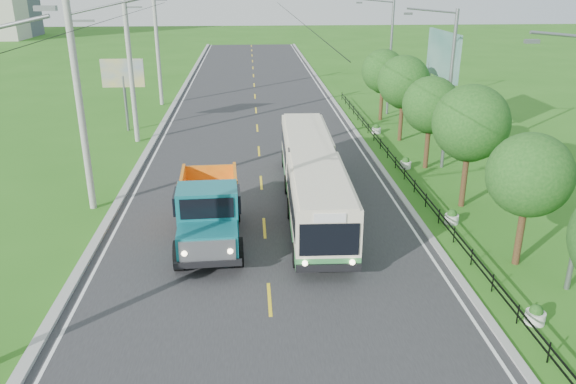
{
  "coord_description": "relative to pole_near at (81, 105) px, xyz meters",
  "views": [
    {
      "loc": [
        -0.53,
        -17.02,
        10.57
      ],
      "look_at": [
        1.04,
        5.55,
        1.9
      ],
      "focal_mm": 35.0,
      "sensor_mm": 36.0,
      "label": 1
    }
  ],
  "objects": [
    {
      "name": "billboard_right",
      "position": [
        20.56,
        11.0,
        0.25
      ],
      "size": [
        0.24,
        6.0,
        7.3
      ],
      "color": "slate",
      "rests_on": "ground"
    },
    {
      "name": "tree_fifth",
      "position": [
        18.12,
        11.14,
        -1.24
      ],
      "size": [
        3.48,
        3.52,
        5.8
      ],
      "color": "#382314",
      "rests_on": "ground"
    },
    {
      "name": "planter_front",
      "position": [
        16.86,
        -11.0,
        -4.81
      ],
      "size": [
        0.64,
        0.64,
        0.67
      ],
      "color": "silver",
      "rests_on": "ground"
    },
    {
      "name": "edge_line_left",
      "position": [
        1.61,
        11.0,
        -5.07
      ],
      "size": [
        0.12,
        120.0,
        0.0
      ],
      "primitive_type": "cube",
      "color": "silver",
      "rests_on": "road"
    },
    {
      "name": "tree_back",
      "position": [
        18.12,
        17.14,
        -1.44
      ],
      "size": [
        3.3,
        3.36,
        5.5
      ],
      "color": "#382314",
      "rests_on": "ground"
    },
    {
      "name": "tree_fourth",
      "position": [
        18.12,
        5.14,
        -1.51
      ],
      "size": [
        3.24,
        3.31,
        5.4
      ],
      "color": "#382314",
      "rests_on": "ground"
    },
    {
      "name": "streetlight_mid",
      "position": [
        18.9,
        5.0,
        -0.19
      ],
      "size": [
        3.02,
        0.2,
        9.07
      ],
      "color": "slate",
      "rests_on": "ground"
    },
    {
      "name": "centre_dash",
      "position": [
        8.26,
        -9.0,
        -5.07
      ],
      "size": [
        0.12,
        2.2,
        0.0
      ],
      "primitive_type": "cube",
      "color": "yellow",
      "rests_on": "road"
    },
    {
      "name": "edge_line_right",
      "position": [
        14.91,
        11.0,
        -5.07
      ],
      "size": [
        0.12,
        120.0,
        0.0
      ],
      "primitive_type": "cube",
      "color": "silver",
      "rests_on": "road"
    },
    {
      "name": "billboard_left",
      "position": [
        -1.24,
        15.0,
        -1.23
      ],
      "size": [
        3.0,
        0.2,
        5.2
      ],
      "color": "slate",
      "rests_on": "ground"
    },
    {
      "name": "planter_far",
      "position": [
        16.86,
        13.0,
        -4.81
      ],
      "size": [
        0.64,
        0.64,
        0.67
      ],
      "color": "silver",
      "rests_on": "ground"
    },
    {
      "name": "pole_mid",
      "position": [
        0.0,
        12.0,
        0.0
      ],
      "size": [
        3.51,
        0.32,
        10.0
      ],
      "color": "gray",
      "rests_on": "ground"
    },
    {
      "name": "railing_right",
      "position": [
        16.26,
        5.0,
        -4.79
      ],
      "size": [
        0.04,
        40.0,
        0.6
      ],
      "primitive_type": "cube",
      "color": "black",
      "rests_on": "ground"
    },
    {
      "name": "planter_mid",
      "position": [
        16.86,
        5.0,
        -4.81
      ],
      "size": [
        0.64,
        0.64,
        0.67
      ],
      "color": "silver",
      "rests_on": "ground"
    },
    {
      "name": "curb_left",
      "position": [
        1.06,
        11.0,
        -5.02
      ],
      "size": [
        0.4,
        120.0,
        0.15
      ],
      "primitive_type": "cube",
      "color": "#9E9E99",
      "rests_on": "ground"
    },
    {
      "name": "pole_near",
      "position": [
        0.0,
        0.0,
        0.0
      ],
      "size": [
        3.51,
        0.32,
        10.0
      ],
      "color": "gray",
      "rests_on": "ground"
    },
    {
      "name": "road",
      "position": [
        8.26,
        11.0,
        -5.08
      ],
      "size": [
        14.0,
        120.0,
        0.02
      ],
      "primitive_type": "cube",
      "color": "#28282B",
      "rests_on": "ground"
    },
    {
      "name": "dump_truck",
      "position": [
        5.92,
        -4.19,
        -3.5
      ],
      "size": [
        2.89,
        6.81,
        2.82
      ],
      "rotation": [
        0.0,
        0.0,
        0.04
      ],
      "color": "#12666F",
      "rests_on": "ground"
    },
    {
      "name": "pole_far",
      "position": [
        0.0,
        24.0,
        0.0
      ],
      "size": [
        3.51,
        0.32,
        10.0
      ],
      "color": "gray",
      "rests_on": "ground"
    },
    {
      "name": "curb_right",
      "position": [
        15.41,
        11.0,
        -5.04
      ],
      "size": [
        0.3,
        120.0,
        0.1
      ],
      "primitive_type": "cube",
      "color": "#9E9E99",
      "rests_on": "ground"
    },
    {
      "name": "bus",
      "position": [
        10.65,
        -0.6,
        -3.36
      ],
      "size": [
        2.82,
        14.99,
        2.88
      ],
      "rotation": [
        0.0,
        0.0,
        -0.03
      ],
      "color": "#338141",
      "rests_on": "ground"
    },
    {
      "name": "tree_third",
      "position": [
        18.12,
        -0.86,
        -1.11
      ],
      "size": [
        3.6,
        3.62,
        6.0
      ],
      "color": "#382314",
      "rests_on": "ground"
    },
    {
      "name": "planter_near",
      "position": [
        16.86,
        -3.0,
        -4.81
      ],
      "size": [
        0.64,
        0.64,
        0.67
      ],
      "color": "silver",
      "rests_on": "ground"
    },
    {
      "name": "tree_second",
      "position": [
        18.12,
        -6.86,
        -1.57
      ],
      "size": [
        3.18,
        3.26,
        5.3
      ],
      "color": "#382314",
      "rests_on": "ground"
    },
    {
      "name": "streetlight_far",
      "position": [
        18.9,
        19.0,
        -0.19
      ],
      "size": [
        3.02,
        0.2,
        9.07
      ],
      "color": "slate",
      "rests_on": "ground"
    },
    {
      "name": "ground",
      "position": [
        8.26,
        -9.0,
        -5.09
      ],
      "size": [
        240.0,
        240.0,
        0.0
      ],
      "primitive_type": "plane",
      "color": "#296618",
      "rests_on": "ground"
    }
  ]
}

